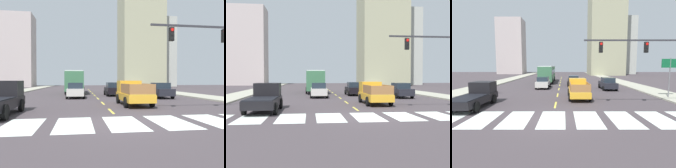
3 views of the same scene
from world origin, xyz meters
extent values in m
plane|color=#423A3E|center=(0.00, 0.00, 0.00)|extent=(160.00, 160.00, 0.00)
cube|color=#A5A28F|center=(12.44, 18.00, 0.07)|extent=(3.49, 110.00, 0.15)
cube|color=#A5A28F|center=(-12.44, 18.00, 0.07)|extent=(3.49, 110.00, 0.15)
cube|color=silver|center=(-6.79, 0.00, 0.00)|extent=(1.65, 3.61, 0.01)
cube|color=silver|center=(-4.53, 0.00, 0.00)|extent=(1.65, 3.61, 0.01)
cube|color=silver|center=(-2.26, 0.00, 0.00)|extent=(1.65, 3.61, 0.01)
cube|color=silver|center=(0.00, 0.00, 0.00)|extent=(1.65, 3.61, 0.01)
cube|color=silver|center=(2.26, 0.00, 0.00)|extent=(1.65, 3.61, 0.01)
cube|color=silver|center=(4.53, 0.00, 0.00)|extent=(1.65, 3.61, 0.01)
cube|color=gold|center=(0.00, 4.00, 0.00)|extent=(0.16, 2.40, 0.01)
cube|color=gold|center=(0.00, 9.00, 0.00)|extent=(0.16, 2.40, 0.01)
cube|color=gold|center=(0.00, 14.00, 0.00)|extent=(0.16, 2.40, 0.01)
cube|color=gold|center=(0.00, 19.00, 0.00)|extent=(0.16, 2.40, 0.01)
cube|color=gold|center=(0.00, 24.00, 0.00)|extent=(0.16, 2.40, 0.01)
cube|color=gold|center=(0.00, 29.00, 0.00)|extent=(0.16, 2.40, 0.01)
cube|color=gold|center=(0.00, 34.00, 0.00)|extent=(0.16, 2.40, 0.01)
cube|color=gold|center=(0.00, 39.00, 0.00)|extent=(0.16, 2.40, 0.01)
cube|color=gold|center=(2.26, 7.06, 0.68)|extent=(1.96, 5.20, 0.56)
cube|color=gold|center=(2.26, 8.76, 1.46)|extent=(1.84, 1.60, 1.00)
cube|color=#19232D|center=(2.26, 9.20, 1.64)|extent=(1.72, 0.08, 0.56)
cube|color=gold|center=(2.26, 6.11, 0.99)|extent=(1.84, 3.30, 0.06)
cylinder|color=black|center=(1.28, 8.62, 0.40)|extent=(0.22, 0.80, 0.80)
cylinder|color=black|center=(3.24, 8.62, 0.40)|extent=(0.22, 0.80, 0.80)
cylinder|color=black|center=(1.28, 5.50, 0.40)|extent=(0.22, 0.80, 0.80)
cylinder|color=black|center=(3.24, 5.50, 0.40)|extent=(0.22, 0.80, 0.80)
cube|color=#926238|center=(1.36, 6.11, 1.37)|extent=(0.06, 3.17, 0.70)
cube|color=#926238|center=(3.16, 6.11, 1.37)|extent=(0.06, 3.17, 0.70)
cube|color=#926238|center=(2.26, 4.52, 1.37)|extent=(1.80, 0.06, 0.70)
cube|color=black|center=(-6.63, 3.10, 0.68)|extent=(1.96, 5.20, 0.56)
cube|color=black|center=(-6.63, 4.80, 1.46)|extent=(1.84, 1.60, 1.00)
cube|color=#19232D|center=(-6.63, 5.24, 1.64)|extent=(1.72, 0.08, 0.56)
cube|color=black|center=(-6.63, 2.15, 0.99)|extent=(1.84, 3.30, 0.06)
cylinder|color=black|center=(-7.61, 4.66, 0.40)|extent=(0.22, 0.80, 0.80)
cylinder|color=black|center=(-5.65, 4.66, 0.40)|extent=(0.22, 0.80, 0.80)
cylinder|color=black|center=(-7.61, 1.54, 0.40)|extent=(0.22, 0.80, 0.80)
cylinder|color=black|center=(-5.65, 1.54, 0.40)|extent=(0.22, 0.80, 0.80)
cube|color=#396C48|center=(-2.64, 24.35, 1.85)|extent=(2.50, 10.80, 2.70)
cube|color=#19232D|center=(-2.64, 24.35, 2.20)|extent=(2.52, 9.94, 0.80)
cube|color=silver|center=(-2.64, 24.35, 3.26)|extent=(2.40, 10.37, 0.12)
cylinder|color=black|center=(-3.89, 27.70, 0.50)|extent=(0.22, 1.00, 1.00)
cylinder|color=black|center=(-1.39, 27.70, 0.50)|extent=(0.22, 1.00, 1.00)
cylinder|color=black|center=(-3.89, 21.38, 0.50)|extent=(0.22, 1.00, 1.00)
cylinder|color=black|center=(-1.39, 21.38, 0.50)|extent=(0.22, 1.00, 1.00)
cube|color=black|center=(2.31, 18.18, 0.70)|extent=(1.80, 4.40, 0.76)
cube|color=#1E2833|center=(2.31, 18.03, 1.40)|extent=(1.58, 2.11, 0.64)
cylinder|color=black|center=(1.41, 19.54, 0.32)|extent=(0.22, 0.64, 0.64)
cylinder|color=black|center=(3.21, 19.54, 0.32)|extent=(0.22, 0.64, 0.64)
cylinder|color=black|center=(1.41, 16.81, 0.32)|extent=(0.22, 0.64, 0.64)
cylinder|color=black|center=(3.21, 16.81, 0.32)|extent=(0.22, 0.64, 0.64)
cube|color=black|center=(7.00, 13.76, 0.70)|extent=(1.80, 4.40, 0.76)
cube|color=#1E2833|center=(7.00, 13.61, 1.40)|extent=(1.58, 2.11, 0.64)
cylinder|color=black|center=(6.10, 15.13, 0.32)|extent=(0.22, 0.64, 0.64)
cylinder|color=black|center=(7.90, 15.13, 0.32)|extent=(0.22, 0.64, 0.64)
cylinder|color=black|center=(6.10, 12.40, 0.32)|extent=(0.22, 0.64, 0.64)
cylinder|color=black|center=(7.90, 12.40, 0.32)|extent=(0.22, 0.64, 0.64)
cube|color=beige|center=(-2.41, 15.12, 0.70)|extent=(1.80, 4.40, 0.76)
cube|color=#1E2833|center=(-2.41, 14.97, 1.40)|extent=(1.58, 2.11, 0.64)
cylinder|color=black|center=(-3.31, 16.48, 0.32)|extent=(0.22, 0.64, 0.64)
cylinder|color=black|center=(-1.51, 16.48, 0.32)|extent=(0.22, 0.64, 0.64)
cylinder|color=black|center=(-3.31, 13.75, 0.32)|extent=(0.22, 0.64, 0.64)
cylinder|color=black|center=(-1.51, 13.75, 0.32)|extent=(0.22, 0.64, 0.64)
cube|color=#2D2D33|center=(6.81, 3.08, 5.40)|extent=(8.97, 0.12, 0.12)
cube|color=black|center=(3.67, 3.08, 4.85)|extent=(0.28, 0.24, 0.84)
cylinder|color=red|center=(3.67, 2.95, 5.11)|extent=(0.20, 0.04, 0.20)
cylinder|color=black|center=(3.67, 2.95, 4.85)|extent=(0.20, 0.04, 0.20)
cylinder|color=black|center=(3.67, 2.95, 4.59)|extent=(0.20, 0.04, 0.20)
cube|color=#B7A9A6|center=(-20.85, 60.99, 11.00)|extent=(10.14, 8.15, 22.00)
cube|color=#ABAFA7|center=(24.94, 60.68, 11.25)|extent=(8.44, 7.94, 22.51)
camera|label=1|loc=(-2.05, -9.91, 1.97)|focal=35.26mm
camera|label=2|loc=(-3.47, -15.40, 2.45)|focal=41.67mm
camera|label=3|loc=(0.74, -10.67, 3.43)|focal=27.45mm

